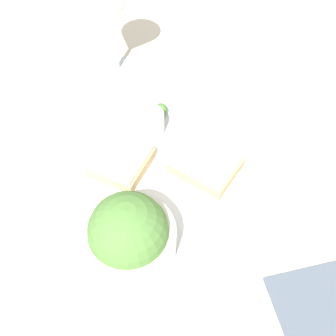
{
  "coord_description": "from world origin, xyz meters",
  "views": [
    {
      "loc": [
        -0.28,
        0.19,
        0.49
      ],
      "look_at": [
        0.0,
        0.0,
        0.03
      ],
      "focal_mm": 45.0,
      "sensor_mm": 36.0,
      "label": 1
    }
  ],
  "objects": [
    {
      "name": "cheese_toast_far",
      "position": [
        0.05,
        0.04,
        0.03
      ],
      "size": [
        0.1,
        0.1,
        0.03
      ],
      "color": "tan",
      "rests_on": "dinner_plate"
    },
    {
      "name": "sauce_ramekin",
      "position": [
        0.08,
        -0.02,
        0.03
      ],
      "size": [
        0.05,
        0.05,
        0.04
      ],
      "color": "white",
      "rests_on": "dinner_plate"
    },
    {
      "name": "garnish",
      "position": [
        0.1,
        -0.06,
        0.02
      ],
      "size": [
        0.02,
        0.02,
        0.02
      ],
      "color": "#477533",
      "rests_on": "dinner_plate"
    },
    {
      "name": "ground_plane",
      "position": [
        0.0,
        0.0,
        0.0
      ],
      "size": [
        4.0,
        4.0,
        0.0
      ],
      "primitive_type": "plane",
      "color": "beige"
    },
    {
      "name": "wine_glass",
      "position": [
        0.25,
        -0.06,
        0.11
      ],
      "size": [
        0.08,
        0.08,
        0.16
      ],
      "color": "silver",
      "rests_on": "ground_plane"
    },
    {
      "name": "dinner_plate",
      "position": [
        0.0,
        0.0,
        0.01
      ],
      "size": [
        0.33,
        0.33,
        0.01
      ],
      "color": "silver",
      "rests_on": "ground_plane"
    },
    {
      "name": "napkin",
      "position": [
        -0.26,
        -0.05,
        0.0
      ],
      "size": [
        0.15,
        0.15,
        0.01
      ],
      "color": "#4C5666",
      "rests_on": "ground_plane"
    },
    {
      "name": "cheese_toast_near",
      "position": [
        -0.02,
        -0.05,
        0.03
      ],
      "size": [
        0.1,
        0.1,
        0.03
      ],
      "color": "tan",
      "rests_on": "dinner_plate"
    },
    {
      "name": "salad_bowl",
      "position": [
        -0.07,
        0.1,
        0.05
      ],
      "size": [
        0.11,
        0.11,
        0.09
      ],
      "color": "silver",
      "rests_on": "dinner_plate"
    }
  ]
}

